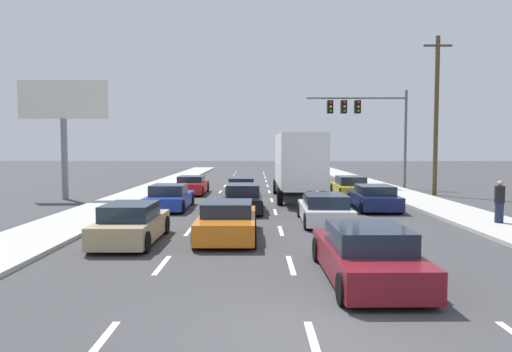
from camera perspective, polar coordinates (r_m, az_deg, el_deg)
The scene contains 19 objects.
ground_plane at distance 32.71m, azimuth 1.33°, elevation -1.87°, with size 140.00×140.00×0.00m, color #3D3D3F.
sidewalk_right at distance 29.25m, azimuth 18.33°, elevation -2.57°, with size 2.92×80.00×0.14m, color #B2AFA8.
sidewalk_left at distance 28.71m, azimuth -15.42°, elevation -2.62°, with size 2.92×80.00×0.14m, color #B2AFA8.
lane_markings at distance 29.77m, azimuth 1.49°, elevation -2.41°, with size 6.94×57.00×0.01m.
car_red at distance 31.04m, azimuth -8.17°, elevation -1.17°, with size 1.92×4.36×1.20m.
car_blue at distance 23.64m, azimuth -10.81°, elevation -2.67°, with size 1.96×4.46×1.26m.
car_tan at distance 15.71m, azimuth -15.30°, elevation -5.73°, with size 1.81×4.15×1.30m.
car_gray at distance 29.59m, azimuth -2.07°, elevation -1.39°, with size 1.89×4.03×1.17m.
car_black at distance 22.53m, azimuth -1.88°, elevation -2.82°, with size 1.91×4.60×1.32m.
car_orange at distance 16.04m, azimuth -3.77°, elevation -5.53°, with size 1.98×4.70×1.26m.
box_truck at distance 27.14m, azimuth 4.84°, elevation 1.60°, with size 2.59×9.13×3.83m.
car_white at distance 19.22m, azimuth 8.11°, elevation -4.06°, with size 2.00×4.34×1.21m.
car_maroon at distance 11.31m, azimuth 13.10°, elevation -9.39°, with size 2.03×4.65×1.30m.
car_yellow at distance 30.36m, azimuth 11.21°, elevation -1.29°, with size 1.95×4.50×1.24m.
car_navy at distance 23.96m, azimuth 13.94°, elevation -2.61°, with size 2.05×4.47×1.22m.
traffic_signal_mast at distance 35.61m, azimuth 12.47°, elevation 7.40°, with size 7.49×0.69×7.30m.
utility_pole_mid at distance 32.01m, azimuth 20.92°, elevation 7.08°, with size 1.80×0.28×10.10m.
roadside_billboard at distance 29.90m, azimuth -22.82°, elevation 7.25°, with size 5.26×0.36×7.02m.
pedestrian_near_corner at distance 20.57m, azimuth 27.38°, elevation -2.81°, with size 0.38×0.38×1.66m.
Camera 1 is at (-0.92, -7.55, 3.11)m, focal length 32.65 mm.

